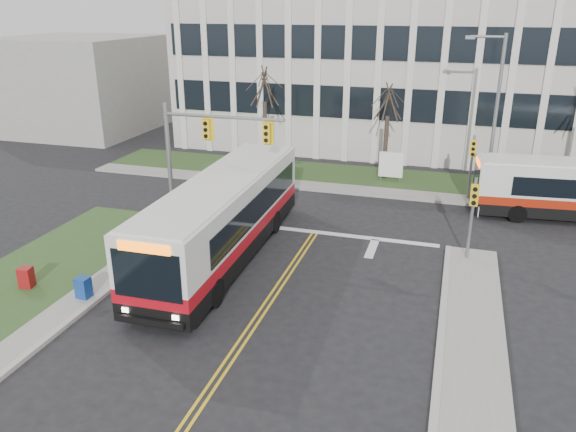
{
  "coord_description": "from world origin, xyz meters",
  "views": [
    {
      "loc": [
        6.16,
        -16.9,
        10.66
      ],
      "look_at": [
        -0.45,
        4.93,
        2.0
      ],
      "focal_mm": 35.0,
      "sensor_mm": 36.0,
      "label": 1
    }
  ],
  "objects_px": {
    "streetlight": "(493,109)",
    "directory_sign": "(391,165)",
    "newspaper_box_blue": "(84,289)",
    "newspaper_box_red": "(26,279)",
    "bus_main": "(223,220)"
  },
  "relations": [
    {
      "from": "streetlight",
      "to": "directory_sign",
      "type": "distance_m",
      "value": 6.96
    },
    {
      "from": "streetlight",
      "to": "newspaper_box_blue",
      "type": "distance_m",
      "value": 23.19
    },
    {
      "from": "directory_sign",
      "to": "newspaper_box_blue",
      "type": "distance_m",
      "value": 20.71
    },
    {
      "from": "directory_sign",
      "to": "newspaper_box_red",
      "type": "height_order",
      "value": "directory_sign"
    },
    {
      "from": "streetlight",
      "to": "directory_sign",
      "type": "bearing_deg",
      "value": 166.77
    },
    {
      "from": "streetlight",
      "to": "newspaper_box_blue",
      "type": "bearing_deg",
      "value": -130.78
    },
    {
      "from": "streetlight",
      "to": "newspaper_box_red",
      "type": "distance_m",
      "value": 24.95
    },
    {
      "from": "directory_sign",
      "to": "newspaper_box_red",
      "type": "bearing_deg",
      "value": -123.1
    },
    {
      "from": "directory_sign",
      "to": "bus_main",
      "type": "bearing_deg",
      "value": -113.26
    },
    {
      "from": "directory_sign",
      "to": "bus_main",
      "type": "height_order",
      "value": "bus_main"
    },
    {
      "from": "newspaper_box_red",
      "to": "newspaper_box_blue",
      "type": "bearing_deg",
      "value": -11.83
    },
    {
      "from": "newspaper_box_blue",
      "to": "newspaper_box_red",
      "type": "height_order",
      "value": "same"
    },
    {
      "from": "directory_sign",
      "to": "newspaper_box_blue",
      "type": "height_order",
      "value": "directory_sign"
    },
    {
      "from": "newspaper_box_blue",
      "to": "newspaper_box_red",
      "type": "xyz_separation_m",
      "value": [
        -2.7,
        0.09,
        0.0
      ]
    },
    {
      "from": "bus_main",
      "to": "newspaper_box_blue",
      "type": "distance_m",
      "value": 6.47
    }
  ]
}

